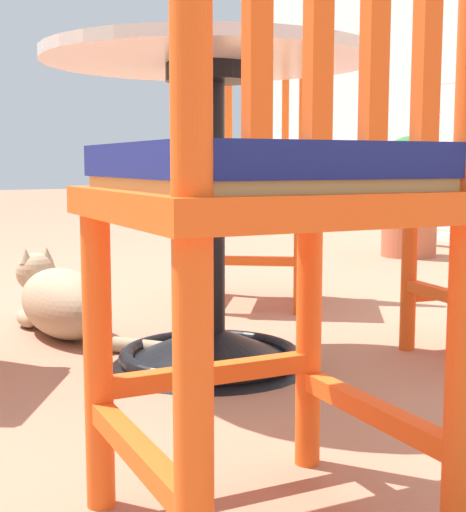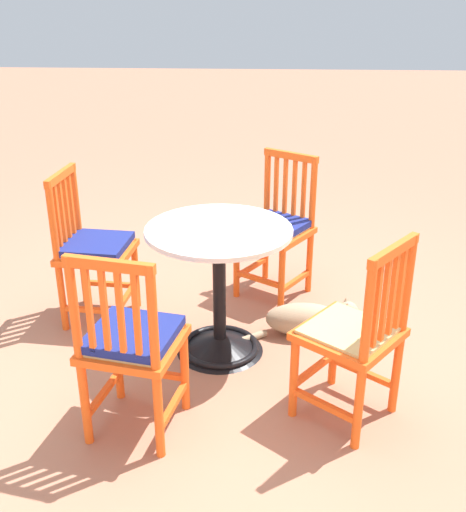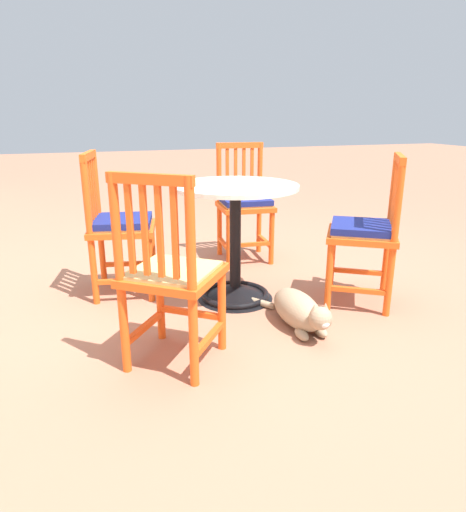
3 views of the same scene
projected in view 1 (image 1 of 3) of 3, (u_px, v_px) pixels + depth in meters
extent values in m
plane|color=#A36B51|center=(178.00, 366.00, 1.77)|extent=(24.00, 24.00, 0.00)
cylinder|color=white|center=(432.00, 159.00, 4.30)|extent=(0.06, 0.06, 1.01)
cone|color=black|center=(210.00, 345.00, 1.77)|extent=(0.48, 0.48, 0.10)
torus|color=black|center=(210.00, 355.00, 1.77)|extent=(0.44, 0.44, 0.04)
cylinder|color=black|center=(210.00, 210.00, 1.73)|extent=(0.07, 0.07, 0.66)
cylinder|color=black|center=(209.00, 73.00, 1.69)|extent=(0.20, 0.20, 0.04)
cylinder|color=silver|center=(209.00, 58.00, 1.69)|extent=(0.76, 0.76, 0.02)
cylinder|color=#EA5619|center=(98.00, 350.00, 1.02)|extent=(0.04, 0.04, 0.45)
cylinder|color=#EA5619|center=(309.00, 327.00, 1.17)|extent=(0.04, 0.04, 0.45)
cylinder|color=#EA5619|center=(192.00, 191.00, 0.69)|extent=(0.04, 0.04, 0.91)
cube|color=#EA5619|center=(139.00, 452.00, 0.88)|extent=(0.34, 0.06, 0.03)
cube|color=#EA5619|center=(373.00, 411.00, 1.03)|extent=(0.34, 0.06, 0.03)
cube|color=#EA5619|center=(211.00, 374.00, 1.10)|extent=(0.06, 0.34, 0.03)
cube|color=#EA5619|center=(266.00, 203.00, 0.92)|extent=(0.43, 0.43, 0.04)
cube|color=tan|center=(266.00, 185.00, 0.92)|extent=(0.38, 0.38, 0.02)
cube|color=navy|center=(266.00, 161.00, 0.91)|extent=(0.39, 0.39, 0.04)
cylinder|color=#EA5619|center=(409.00, 264.00, 1.90)|extent=(0.04, 0.04, 0.45)
cube|color=#EA5619|center=(464.00, 292.00, 1.97)|extent=(0.10, 0.34, 0.03)
cube|color=#EA5619|center=(448.00, 296.00, 1.75)|extent=(0.34, 0.10, 0.03)
cylinder|color=#EA5619|center=(300.00, 244.00, 2.35)|extent=(0.04, 0.04, 0.45)
cylinder|color=#EA5619|center=(194.00, 243.00, 2.39)|extent=(0.04, 0.04, 0.45)
cylinder|color=#EA5619|center=(304.00, 170.00, 2.66)|extent=(0.04, 0.04, 0.91)
cylinder|color=#EA5619|center=(210.00, 170.00, 2.70)|extent=(0.04, 0.04, 0.91)
cube|color=#EA5619|center=(301.00, 264.00, 2.53)|extent=(0.29, 0.23, 0.03)
cube|color=#EA5619|center=(203.00, 262.00, 2.57)|extent=(0.29, 0.23, 0.03)
cube|color=#EA5619|center=(247.00, 261.00, 2.38)|extent=(0.23, 0.29, 0.03)
cube|color=#EA5619|center=(252.00, 178.00, 2.51)|extent=(0.56, 0.56, 0.04)
cube|color=tan|center=(252.00, 171.00, 2.51)|extent=(0.49, 0.49, 0.02)
cube|color=#EA5619|center=(285.00, 107.00, 2.64)|extent=(0.03, 0.03, 0.39)
cube|color=#EA5619|center=(266.00, 107.00, 2.64)|extent=(0.03, 0.03, 0.39)
cube|color=#EA5619|center=(247.00, 107.00, 2.65)|extent=(0.03, 0.03, 0.39)
cube|color=#EA5619|center=(229.00, 107.00, 2.66)|extent=(0.03, 0.03, 0.39)
cube|color=#EA5619|center=(257.00, 46.00, 2.62)|extent=(0.26, 0.32, 0.04)
ellipsoid|color=#9E896B|center=(64.00, 303.00, 2.06)|extent=(0.44, 0.21, 0.19)
ellipsoid|color=silver|center=(52.00, 301.00, 2.15)|extent=(0.18, 0.15, 0.14)
sphere|color=#9E896B|center=(36.00, 272.00, 2.27)|extent=(0.12, 0.12, 0.12)
ellipsoid|color=silver|center=(32.00, 274.00, 2.30)|extent=(0.04, 0.05, 0.04)
cone|color=#9E896B|center=(26.00, 256.00, 2.23)|extent=(0.04, 0.04, 0.04)
cone|color=#9E896B|center=(47.00, 254.00, 2.27)|extent=(0.04, 0.04, 0.04)
ellipsoid|color=#9E896B|center=(27.00, 318.00, 2.18)|extent=(0.12, 0.06, 0.05)
ellipsoid|color=#9E896B|center=(64.00, 314.00, 2.24)|extent=(0.12, 0.06, 0.05)
cylinder|color=#9E896B|center=(144.00, 347.00, 1.86)|extent=(0.20, 0.16, 0.04)
cylinder|color=#B25B3D|center=(409.00, 226.00, 3.84)|extent=(0.28, 0.28, 0.32)
torus|color=#B25B3D|center=(410.00, 198.00, 3.82)|extent=(0.32, 0.32, 0.04)
sphere|color=#2D6B33|center=(411.00, 167.00, 3.80)|extent=(0.32, 0.32, 0.32)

